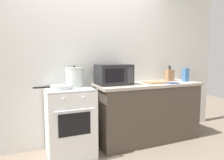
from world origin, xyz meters
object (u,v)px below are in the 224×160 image
object	(u,v)px
frying_pan	(61,87)
oven_mitt	(172,83)
stock_pot	(75,77)
microwave	(114,75)
pasta_box	(186,75)
knife_block	(169,75)
stove	(70,122)
cutting_board	(156,82)

from	to	relation	value
frying_pan	oven_mitt	xyz separation A→B (m)	(1.67, -0.12, -0.02)
stock_pot	microwave	distance (m)	0.57
stock_pot	microwave	bearing A→B (deg)	-4.54
pasta_box	stock_pot	bearing A→B (deg)	175.24
knife_block	pasta_box	size ratio (longest dim) A/B	1.23
stove	microwave	xyz separation A→B (m)	(0.68, 0.08, 0.61)
stove	pasta_box	xyz separation A→B (m)	(1.95, -0.03, 0.57)
stove	microwave	distance (m)	0.91
microwave	knife_block	xyz separation A→B (m)	(1.08, 0.06, -0.05)
stove	stock_pot	xyz separation A→B (m)	(0.10, 0.12, 0.59)
knife_block	oven_mitt	bearing A→B (deg)	-122.85
stock_pot	cutting_board	size ratio (longest dim) A/B	0.93
frying_pan	pasta_box	size ratio (longest dim) A/B	2.18
microwave	knife_block	world-z (taller)	microwave
frying_pan	knife_block	size ratio (longest dim) A/B	1.77
stove	frying_pan	world-z (taller)	frying_pan
stove	pasta_box	size ratio (longest dim) A/B	4.18
pasta_box	oven_mitt	bearing A→B (deg)	-161.52
cutting_board	knife_block	size ratio (longest dim) A/B	1.33
frying_pan	cutting_board	xyz separation A→B (m)	(1.49, 0.04, -0.02)
stock_pot	pasta_box	distance (m)	1.85
stock_pot	oven_mitt	size ratio (longest dim) A/B	1.85
stock_pot	knife_block	world-z (taller)	stock_pot
frying_pan	microwave	distance (m)	0.81
stock_pot	frying_pan	xyz separation A→B (m)	(-0.22, -0.16, -0.11)
frying_pan	pasta_box	world-z (taller)	pasta_box
stove	oven_mitt	size ratio (longest dim) A/B	5.11
microwave	cutting_board	distance (m)	0.72
frying_pan	oven_mitt	world-z (taller)	frying_pan
microwave	oven_mitt	xyz separation A→B (m)	(0.88, -0.24, -0.14)
microwave	stove	bearing A→B (deg)	-173.33
microwave	oven_mitt	world-z (taller)	microwave
stock_pot	pasta_box	world-z (taller)	stock_pot
frying_pan	stove	bearing A→B (deg)	19.32
pasta_box	oven_mitt	distance (m)	0.42
stove	cutting_board	bearing A→B (deg)	0.05
cutting_board	oven_mitt	xyz separation A→B (m)	(0.18, -0.16, -0.00)
cutting_board	pasta_box	bearing A→B (deg)	-3.02
knife_block	frying_pan	bearing A→B (deg)	-174.47
stock_pot	knife_block	bearing A→B (deg)	0.58
pasta_box	frying_pan	bearing A→B (deg)	-179.71
stove	stock_pot	bearing A→B (deg)	49.92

